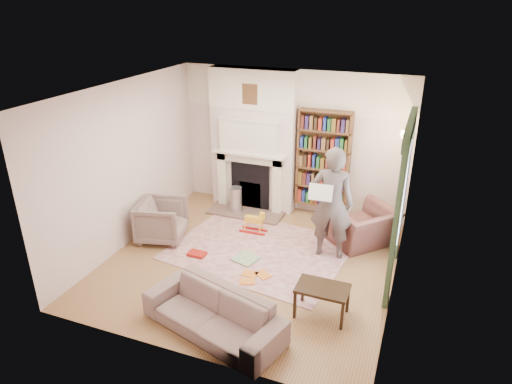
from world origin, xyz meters
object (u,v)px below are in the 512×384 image
at_px(paraffin_heater, 236,200).
at_px(rocking_horse, 253,222).
at_px(bookcase, 323,159).
at_px(coffee_table, 322,301).
at_px(armchair_reading, 362,226).
at_px(man_reading, 332,204).
at_px(armchair_left, 162,220).
at_px(sofa, 213,313).

relative_size(paraffin_heater, rocking_horse, 1.12).
bearing_deg(bookcase, coffee_table, -76.02).
distance_m(armchair_reading, coffee_table, 2.19).
xyz_separation_m(bookcase, coffee_table, (0.75, -3.03, -0.95)).
bearing_deg(coffee_table, bookcase, 104.31).
relative_size(armchair_reading, rocking_horse, 2.10).
bearing_deg(rocking_horse, coffee_table, -48.86).
height_order(bookcase, man_reading, bookcase).
height_order(bookcase, armchair_left, bookcase).
distance_m(man_reading, paraffin_heater, 2.39).
height_order(man_reading, coffee_table, man_reading).
relative_size(armchair_reading, man_reading, 0.54).
xyz_separation_m(armchair_reading, rocking_horse, (-1.92, -0.31, -0.12)).
bearing_deg(armchair_reading, bookcase, -88.84).
bearing_deg(rocking_horse, sofa, -81.19).
xyz_separation_m(sofa, paraffin_heater, (-1.12, 3.33, -0.01)).
relative_size(bookcase, armchair_left, 2.30).
relative_size(man_reading, paraffin_heater, 3.47).
xyz_separation_m(sofa, coffee_table, (1.23, 0.82, -0.06)).
height_order(armchair_left, rocking_horse, armchair_left).
bearing_deg(coffee_table, rocking_horse, 133.08).
bearing_deg(bookcase, armchair_reading, -41.91).
xyz_separation_m(coffee_table, paraffin_heater, (-2.36, 2.51, 0.05)).
height_order(armchair_reading, coffee_table, armchair_reading).
height_order(bookcase, rocking_horse, bookcase).
bearing_deg(armchair_reading, sofa, 17.71).
relative_size(armchair_reading, paraffin_heater, 1.88).
relative_size(armchair_reading, coffee_table, 1.48).
xyz_separation_m(armchair_left, rocking_horse, (1.43, 0.80, -0.15)).
height_order(armchair_reading, sofa, armchair_reading).
bearing_deg(sofa, armchair_reading, 81.21).
xyz_separation_m(armchair_left, paraffin_heater, (0.80, 1.45, -0.09)).
bearing_deg(rocking_horse, man_reading, -12.65).
relative_size(bookcase, coffee_table, 2.64).
xyz_separation_m(sofa, rocking_horse, (-0.49, 2.69, -0.06)).
distance_m(sofa, paraffin_heater, 3.52).
bearing_deg(sofa, coffee_table, 50.29).
bearing_deg(coffee_table, sofa, -145.94).
relative_size(armchair_left, coffee_table, 1.15).
distance_m(armchair_reading, armchair_left, 3.53).
bearing_deg(coffee_table, armchair_left, 161.74).
bearing_deg(sofa, rocking_horse, 116.98).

